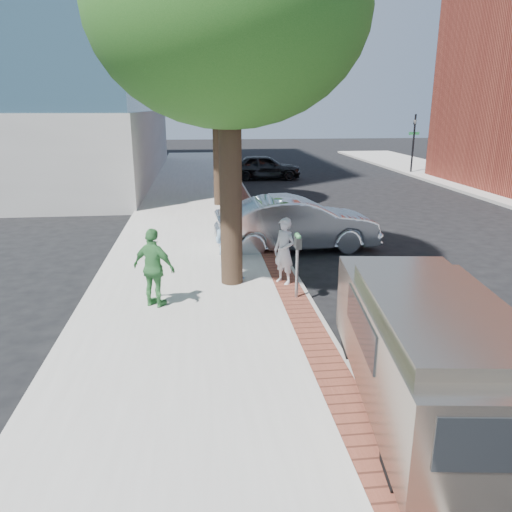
{
  "coord_description": "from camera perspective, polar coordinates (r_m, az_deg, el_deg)",
  "views": [
    {
      "loc": [
        -1.31,
        -9.54,
        4.24
      ],
      "look_at": [
        -0.17,
        0.54,
        1.2
      ],
      "focal_mm": 35.0,
      "sensor_mm": 36.0,
      "label": 1
    }
  ],
  "objects": [
    {
      "name": "van",
      "position": [
        7.62,
        18.79,
        -9.55
      ],
      "size": [
        2.44,
        5.06,
        1.8
      ],
      "rotation": [
        0.0,
        0.0,
        -0.13
      ],
      "color": "gray",
      "rests_on": "ground"
    },
    {
      "name": "bg_car",
      "position": [
        30.65,
        0.96,
        10.14
      ],
      "size": [
        4.45,
        1.92,
        1.49
      ],
      "primitive_type": "imported",
      "rotation": [
        0.0,
        0.0,
        1.54
      ],
      "color": "black",
      "rests_on": "ground"
    },
    {
      "name": "curb",
      "position": [
        18.18,
        1.16,
        3.44
      ],
      "size": [
        0.1,
        60.0,
        0.15
      ],
      "primitive_type": "cube",
      "color": "gray",
      "rests_on": "ground"
    },
    {
      "name": "person_officer",
      "position": [
        12.19,
        -3.08,
        1.34
      ],
      "size": [
        1.07,
        1.05,
        1.74
      ],
      "primitive_type": "imported",
      "rotation": [
        0.0,
        0.0,
        2.42
      ],
      "color": "#85ABCE",
      "rests_on": "sidewalk"
    },
    {
      "name": "parking_meter",
      "position": [
        10.88,
        4.76,
        0.44
      ],
      "size": [
        0.12,
        0.32,
        1.47
      ],
      "color": "gray",
      "rests_on": "sidewalk"
    },
    {
      "name": "person_gray",
      "position": [
        11.86,
        3.25,
        0.56
      ],
      "size": [
        0.66,
        0.7,
        1.6
      ],
      "primitive_type": "imported",
      "rotation": [
        0.0,
        0.0,
        -0.9
      ],
      "color": "silver",
      "rests_on": "sidewalk"
    },
    {
      "name": "signal_far",
      "position": [
        34.49,
        17.57,
        12.63
      ],
      "size": [
        0.7,
        0.15,
        3.8
      ],
      "color": "black",
      "rests_on": "ground"
    },
    {
      "name": "person_green",
      "position": [
        10.67,
        -11.57,
        -1.35
      ],
      "size": [
        1.07,
        0.86,
        1.7
      ],
      "primitive_type": "imported",
      "rotation": [
        0.0,
        0.0,
        2.61
      ],
      "color": "#3C8543",
      "rests_on": "sidewalk"
    },
    {
      "name": "sedan_silver",
      "position": [
        15.31,
        4.66,
        3.7
      ],
      "size": [
        5.02,
        1.99,
        1.63
      ],
      "primitive_type": "imported",
      "rotation": [
        0.0,
        0.0,
        1.63
      ],
      "color": "silver",
      "rests_on": "ground"
    },
    {
      "name": "signal_near",
      "position": [
        31.68,
        -2.54,
        13.08
      ],
      "size": [
        0.7,
        0.15,
        3.8
      ],
      "color": "black",
      "rests_on": "ground"
    },
    {
      "name": "brick_strip",
      "position": [
        18.12,
        0.06,
        3.66
      ],
      "size": [
        0.6,
        60.0,
        0.01
      ],
      "primitive_type": "cube",
      "color": "brown",
      "rests_on": "sidewalk"
    },
    {
      "name": "tree_near",
      "position": [
        11.62,
        -3.21,
        26.25
      ],
      "size": [
        6.0,
        6.0,
        8.51
      ],
      "color": "black",
      "rests_on": "sidewalk"
    },
    {
      "name": "sidewalk",
      "position": [
        18.03,
        -6.91,
        3.21
      ],
      "size": [
        5.0,
        60.0,
        0.15
      ],
      "primitive_type": "cube",
      "color": "#9E9991",
      "rests_on": "ground"
    },
    {
      "name": "ground",
      "position": [
        10.52,
        1.25,
        -7.08
      ],
      "size": [
        120.0,
        120.0,
        0.0
      ],
      "primitive_type": "plane",
      "color": "black",
      "rests_on": "ground"
    },
    {
      "name": "tree_far",
      "position": [
        21.58,
        -4.58,
        19.45
      ],
      "size": [
        4.8,
        4.8,
        7.14
      ],
      "color": "black",
      "rests_on": "sidewalk"
    }
  ]
}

